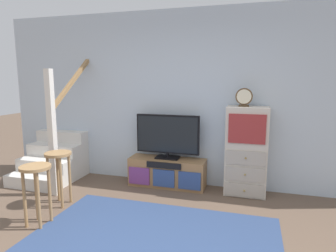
# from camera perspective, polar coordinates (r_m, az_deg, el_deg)

# --- Properties ---
(back_wall) EXTENTS (6.40, 0.12, 2.70)m
(back_wall) POSITION_cam_1_polar(r_m,az_deg,el_deg) (4.59, 4.39, 5.25)
(back_wall) COLOR silver
(back_wall) RESTS_ON ground_plane
(area_rug) EXTENTS (2.60, 1.80, 0.01)m
(area_rug) POSITION_cam_1_polar(r_m,az_deg,el_deg) (3.25, -3.32, -21.59)
(area_rug) COLOR navy
(area_rug) RESTS_ON ground_plane
(media_console) EXTENTS (1.19, 0.38, 0.44)m
(media_console) POSITION_cam_1_polar(r_m,az_deg,el_deg) (4.63, -0.17, -8.99)
(media_console) COLOR #997047
(media_console) RESTS_ON ground_plane
(television) EXTENTS (0.99, 0.22, 0.68)m
(television) POSITION_cam_1_polar(r_m,az_deg,el_deg) (4.50, -0.09, -1.85)
(television) COLOR black
(television) RESTS_ON media_console
(side_cabinet) EXTENTS (0.58, 0.38, 1.28)m
(side_cabinet) POSITION_cam_1_polar(r_m,az_deg,el_deg) (4.35, 14.96, -4.78)
(side_cabinet) COLOR beige
(side_cabinet) RESTS_ON ground_plane
(desk_clock) EXTENTS (0.23, 0.08, 0.26)m
(desk_clock) POSITION_cam_1_polar(r_m,az_deg,el_deg) (4.22, 14.57, 5.42)
(desk_clock) COLOR #4C3823
(desk_clock) RESTS_ON side_cabinet
(staircase) EXTENTS (1.00, 1.36, 2.20)m
(staircase) POSITION_cam_1_polar(r_m,az_deg,el_deg) (5.45, -20.12, -5.11)
(staircase) COLOR silver
(staircase) RESTS_ON ground_plane
(bar_stool_near) EXTENTS (0.34, 0.34, 0.70)m
(bar_stool_near) POSITION_cam_1_polar(r_m,az_deg,el_deg) (3.68, -24.24, -9.74)
(bar_stool_near) COLOR #A37A4C
(bar_stool_near) RESTS_ON ground_plane
(bar_stool_far) EXTENTS (0.34, 0.34, 0.71)m
(bar_stool_far) POSITION_cam_1_polar(r_m,az_deg,el_deg) (4.14, -20.50, -7.30)
(bar_stool_far) COLOR #A37A4C
(bar_stool_far) RESTS_ON ground_plane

